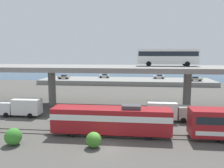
% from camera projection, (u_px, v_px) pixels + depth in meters
% --- Properties ---
extents(ground_plane, '(260.00, 260.00, 0.00)m').
position_uv_depth(ground_plane, '(103.00, 147.00, 26.40)').
color(ground_plane, '#4C4944').
extents(rail_strip_near, '(110.00, 0.12, 0.12)m').
position_uv_depth(rail_strip_near, '(107.00, 136.00, 29.61)').
color(rail_strip_near, '#59544C').
rests_on(rail_strip_near, ground_plane).
extents(rail_strip_far, '(110.00, 0.12, 0.12)m').
position_uv_depth(rail_strip_far, '(108.00, 132.00, 31.06)').
color(rail_strip_far, '#59544C').
rests_on(rail_strip_far, ground_plane).
extents(train_locomotive, '(16.66, 3.04, 4.18)m').
position_uv_depth(train_locomotive, '(105.00, 119.00, 30.06)').
color(train_locomotive, maroon).
rests_on(train_locomotive, ground_plane).
extents(highway_overpass, '(96.00, 11.31, 8.16)m').
position_uv_depth(highway_overpass, '(118.00, 70.00, 45.05)').
color(highway_overpass, gray).
rests_on(highway_overpass, ground_plane).
extents(transit_bus_on_overpass, '(12.00, 2.68, 3.40)m').
position_uv_depth(transit_bus_on_overpass, '(167.00, 56.00, 45.58)').
color(transit_bus_on_overpass, silver).
rests_on(transit_bus_on_overpass, highway_overpass).
extents(service_truck_west, '(6.80, 2.46, 3.04)m').
position_uv_depth(service_truck_west, '(167.00, 111.00, 36.36)').
color(service_truck_west, '#9E998C').
rests_on(service_truck_west, ground_plane).
extents(service_truck_east, '(6.80, 2.46, 3.04)m').
position_uv_depth(service_truck_east, '(22.00, 107.00, 38.96)').
color(service_truck_east, silver).
rests_on(service_truck_east, ground_plane).
extents(pier_parking_lot, '(59.68, 13.85, 1.48)m').
position_uv_depth(pier_parking_lot, '(126.00, 81.00, 80.45)').
color(pier_parking_lot, gray).
rests_on(pier_parking_lot, ground_plane).
extents(parked_car_0, '(4.20, 1.86, 1.50)m').
position_uv_depth(parked_car_0, '(195.00, 79.00, 74.76)').
color(parked_car_0, '#9E998C').
rests_on(parked_car_0, pier_parking_lot).
extents(parked_car_1, '(4.04, 1.83, 1.50)m').
position_uv_depth(parked_car_1, '(64.00, 77.00, 80.69)').
color(parked_car_1, '#9E998C').
rests_on(parked_car_1, pier_parking_lot).
extents(parked_car_2, '(4.00, 1.97, 1.50)m').
position_uv_depth(parked_car_2, '(104.00, 76.00, 84.32)').
color(parked_car_2, '#B7B7BC').
rests_on(parked_car_2, pier_parking_lot).
extents(parked_car_3, '(4.15, 1.95, 1.50)m').
position_uv_depth(parked_car_3, '(159.00, 76.00, 81.63)').
color(parked_car_3, '#B7B7BC').
rests_on(parked_car_3, pier_parking_lot).
extents(harbor_water, '(140.00, 36.00, 0.01)m').
position_uv_depth(harbor_water, '(128.00, 76.00, 103.19)').
color(harbor_water, navy).
rests_on(harbor_water, ground_plane).
extents(shrub_left, '(2.02, 2.02, 2.02)m').
position_uv_depth(shrub_left, '(13.00, 137.00, 26.95)').
color(shrub_left, '#3A852D').
rests_on(shrub_left, ground_plane).
extents(shrub_right, '(1.82, 1.82, 1.82)m').
position_uv_depth(shrub_right, '(94.00, 140.00, 26.21)').
color(shrub_right, '#3D7728').
rests_on(shrub_right, ground_plane).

